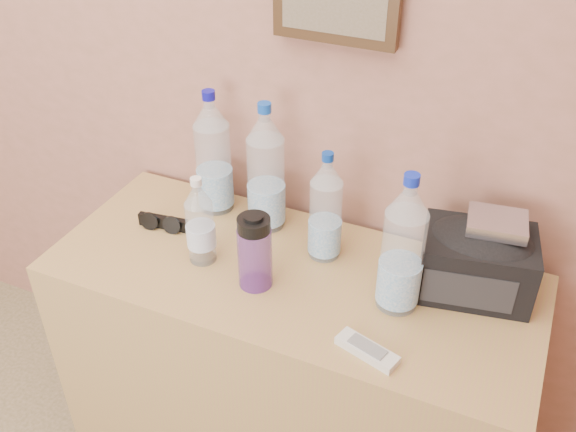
# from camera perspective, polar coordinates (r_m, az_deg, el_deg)

# --- Properties ---
(dresser) EXTENTS (1.23, 0.51, 0.77)m
(dresser) POSITION_cam_1_polar(r_m,az_deg,el_deg) (1.88, 0.18, -14.02)
(dresser) COLOR tan
(dresser) RESTS_ON ground
(pet_large_a) EXTENTS (0.10, 0.10, 0.36)m
(pet_large_a) POSITION_cam_1_polar(r_m,az_deg,el_deg) (1.77, -6.65, 5.09)
(pet_large_a) COLOR silver
(pet_large_a) RESTS_ON dresser
(pet_large_b) EXTENTS (0.08, 0.08, 0.30)m
(pet_large_b) POSITION_cam_1_polar(r_m,az_deg,el_deg) (1.59, 3.36, 0.39)
(pet_large_b) COLOR silver
(pet_large_b) RESTS_ON dresser
(pet_large_c) EXTENTS (0.10, 0.10, 0.36)m
(pet_large_c) POSITION_cam_1_polar(r_m,az_deg,el_deg) (1.68, -1.98, 3.76)
(pet_large_c) COLOR white
(pet_large_c) RESTS_ON dresser
(pet_large_d) EXTENTS (0.10, 0.10, 0.35)m
(pet_large_d) POSITION_cam_1_polar(r_m,az_deg,el_deg) (1.44, 10.15, -3.05)
(pet_large_d) COLOR white
(pet_large_d) RESTS_ON dresser
(pet_small) EXTENTS (0.07, 0.07, 0.24)m
(pet_small) POSITION_cam_1_polar(r_m,az_deg,el_deg) (1.60, -7.82, -0.79)
(pet_small) COLOR #C1E2FB
(pet_small) RESTS_ON dresser
(nalgene_bottle) EXTENTS (0.08, 0.08, 0.20)m
(nalgene_bottle) POSITION_cam_1_polar(r_m,az_deg,el_deg) (1.51, -2.98, -3.13)
(nalgene_bottle) COLOR #612D8E
(nalgene_bottle) RESTS_ON dresser
(sunglasses) EXTENTS (0.14, 0.07, 0.04)m
(sunglasses) POSITION_cam_1_polar(r_m,az_deg,el_deg) (1.78, -11.04, -0.54)
(sunglasses) COLOR black
(sunglasses) RESTS_ON dresser
(ac_remote) EXTENTS (0.15, 0.08, 0.02)m
(ac_remote) POSITION_cam_1_polar(r_m,az_deg,el_deg) (1.41, 7.04, -11.76)
(ac_remote) COLOR silver
(ac_remote) RESTS_ON dresser
(toiletry_bag) EXTENTS (0.29, 0.23, 0.17)m
(toiletry_bag) POSITION_cam_1_polar(r_m,az_deg,el_deg) (1.57, 16.48, -3.78)
(toiletry_bag) COLOR black
(toiletry_bag) RESTS_ON dresser
(foil_packet) EXTENTS (0.15, 0.13, 0.03)m
(foil_packet) POSITION_cam_1_polar(r_m,az_deg,el_deg) (1.52, 18.09, -0.60)
(foil_packet) COLOR silver
(foil_packet) RESTS_ON toiletry_bag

